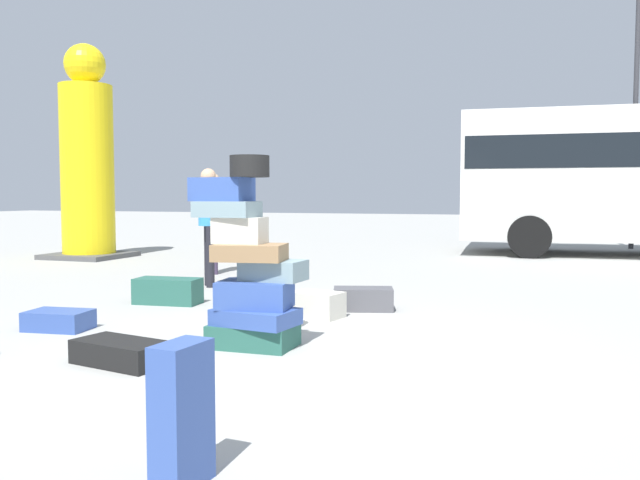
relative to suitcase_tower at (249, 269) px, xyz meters
The scene contains 12 objects.
ground_plane 0.77m from the suitcase_tower, 19.49° to the right, with size 80.00×80.00×0.00m, color #9E9E99.
suitcase_tower is the anchor object (origin of this frame).
suitcase_teal_foreground_far 2.62m from the suitcase_tower, 138.18° to the left, with size 0.79×0.37×0.31m, color #26594C.
suitcase_black_white_trunk 1.28m from the suitcase_tower, 126.57° to the right, with size 0.77×0.39×0.19m, color black.
suitcase_cream_behind_tower 1.57m from the suitcase_tower, 85.65° to the left, with size 0.53×0.36×0.28m, color beige.
suitcase_navy_foreground_near 2.16m from the suitcase_tower, behind, with size 0.60×0.39×0.19m, color #334F99.
suitcase_navy_right_side 2.82m from the suitcase_tower, 70.89° to the right, with size 0.16×0.30×0.67m, color #334F99.
suitcase_charcoal_upright_blue 2.20m from the suitcase_tower, 77.30° to the left, with size 0.68×0.38×0.26m, color #4C4C51.
person_bearded_onlooker 5.46m from the suitcase_tower, 121.69° to the left, with size 0.30×0.30×1.70m.
person_tourist_with_camera 3.92m from the suitcase_tower, 123.91° to the left, with size 0.30×0.30×1.71m.
yellow_dummy_statue 9.29m from the suitcase_tower, 136.94° to the left, with size 1.52×1.52×4.47m.
lamp_post 13.95m from the suitcase_tower, 70.74° to the left, with size 0.36×0.36×7.21m.
Camera 1 is at (2.14, -5.07, 1.33)m, focal length 36.83 mm.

